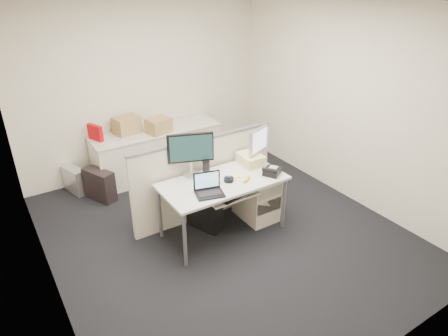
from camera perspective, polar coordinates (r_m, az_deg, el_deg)
floor at (r=5.14m, az=-0.14°, el=-9.03°), size 4.00×4.50×0.01m
ceiling at (r=4.18m, az=-0.18°, el=22.66°), size 4.00×4.50×0.01m
wall_back at (r=6.40m, az=-11.29°, el=11.32°), size 4.00×0.02×2.70m
wall_front at (r=3.05m, az=23.48°, el=-8.45°), size 4.00×0.02×2.70m
wall_left at (r=3.89m, az=-25.87°, el=-1.22°), size 0.02×4.50×2.70m
wall_right at (r=5.75m, az=17.11°, el=8.91°), size 0.02×4.50×2.70m
desk at (r=4.77m, az=-0.15°, el=-2.50°), size 1.50×0.75×0.73m
keyboard_tray at (r=4.67m, az=1.04°, el=-3.89°), size 0.62×0.32×0.02m
drawer_pedestal at (r=5.26m, az=4.63°, el=-3.91°), size 0.40×0.55×0.65m
cubicle_partition at (r=5.16m, az=-2.81°, el=-1.58°), size 2.00×0.06×1.10m
back_counter at (r=6.45m, az=-9.42°, el=2.23°), size 2.00×0.60×0.72m
monitor_main at (r=4.76m, az=-4.77°, el=1.88°), size 0.59×0.39×0.55m
monitor_small at (r=5.11m, az=4.91°, el=3.16°), size 0.42×0.31×0.46m
laptop at (r=4.40m, az=-2.08°, el=-2.51°), size 0.36×0.30×0.23m
trackball at (r=4.72m, az=0.69°, el=-1.66°), size 0.12×0.12×0.05m
desk_phone at (r=4.91m, az=6.89°, el=-0.48°), size 0.28×0.27×0.07m
paper_stack at (r=4.78m, az=-2.14°, el=-1.54°), size 0.24×0.29×0.01m
sticky_pad at (r=4.83m, az=1.65°, el=-1.20°), size 0.09×0.09×0.01m
travel_mug at (r=4.82m, az=-2.56°, el=-0.09°), size 0.09×0.09×0.19m
banana at (r=4.74m, az=3.27°, el=-1.57°), size 0.18×0.13×0.04m
cellphone at (r=4.82m, az=-2.93°, el=-1.23°), size 0.07×0.12×0.02m
manila_folders at (r=5.14m, az=3.82°, el=1.30°), size 0.29×0.36×0.13m
keyboard at (r=4.65m, az=1.84°, el=-3.67°), size 0.52×0.28×0.03m
pc_tower_desk at (r=5.09m, az=-2.80°, el=-6.45°), size 0.34×0.49×0.43m
pc_tower_spare_dark at (r=5.96m, az=-17.35°, el=-2.29°), size 0.37×0.52×0.45m
pc_tower_spare_silver at (r=6.28m, az=-20.54°, el=-1.61°), size 0.27×0.44×0.39m
cardboard_box_left at (r=6.23m, az=-13.70°, el=5.90°), size 0.42×0.34×0.28m
cardboard_box_right at (r=6.16m, az=-9.30°, el=5.94°), size 0.39×0.34×0.25m
red_binder at (r=6.09m, az=-17.90°, el=4.74°), size 0.16×0.27×0.25m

